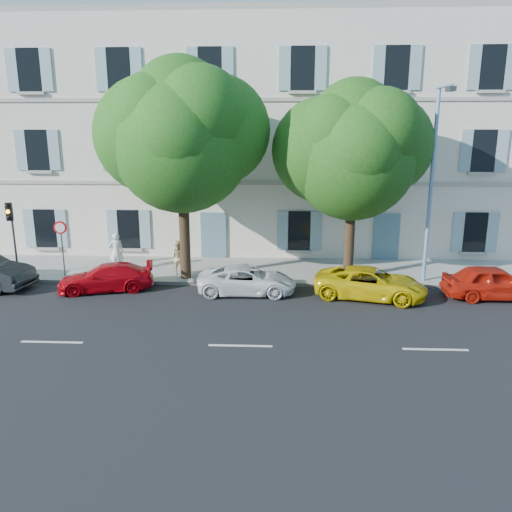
{
  "coord_description": "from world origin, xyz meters",
  "views": [
    {
      "loc": [
        1.15,
        -18.37,
        6.48
      ],
      "look_at": [
        0.21,
        2.0,
        1.4
      ],
      "focal_mm": 35.0,
      "sensor_mm": 36.0,
      "label": 1
    }
  ],
  "objects_px": {
    "traffic_light": "(11,224)",
    "street_lamp": "(433,175)",
    "car_yellow_supercar": "(370,283)",
    "tree_right": "(353,158)",
    "pedestrian_b": "(178,257)",
    "pedestrian_a": "(117,252)",
    "tree_left": "(181,143)",
    "car_red_hatchback": "(494,282)",
    "car_white_coupe": "(247,280)",
    "car_red_coupe": "(106,277)",
    "road_sign": "(61,237)"
  },
  "relations": [
    {
      "from": "car_white_coupe",
      "to": "street_lamp",
      "type": "height_order",
      "value": "street_lamp"
    },
    {
      "from": "tree_right",
      "to": "car_white_coupe",
      "type": "bearing_deg",
      "value": -155.2
    },
    {
      "from": "car_white_coupe",
      "to": "car_red_coupe",
      "type": "bearing_deg",
      "value": 88.18
    },
    {
      "from": "car_white_coupe",
      "to": "pedestrian_a",
      "type": "distance_m",
      "value": 6.8
    },
    {
      "from": "car_red_coupe",
      "to": "tree_left",
      "type": "bearing_deg",
      "value": 102.25
    },
    {
      "from": "car_white_coupe",
      "to": "tree_left",
      "type": "bearing_deg",
      "value": 59.15
    },
    {
      "from": "tree_left",
      "to": "tree_right",
      "type": "distance_m",
      "value": 7.27
    },
    {
      "from": "street_lamp",
      "to": "pedestrian_a",
      "type": "xyz_separation_m",
      "value": [
        -13.9,
        1.09,
        -3.68
      ]
    },
    {
      "from": "tree_right",
      "to": "traffic_light",
      "type": "xyz_separation_m",
      "value": [
        -14.83,
        -0.63,
        -2.84
      ]
    },
    {
      "from": "street_lamp",
      "to": "pedestrian_a",
      "type": "height_order",
      "value": "street_lamp"
    },
    {
      "from": "pedestrian_a",
      "to": "pedestrian_b",
      "type": "distance_m",
      "value": 2.99
    },
    {
      "from": "tree_right",
      "to": "pedestrian_a",
      "type": "xyz_separation_m",
      "value": [
        -10.65,
        0.59,
        -4.37
      ]
    },
    {
      "from": "car_red_hatchback",
      "to": "pedestrian_b",
      "type": "relative_size",
      "value": 2.52
    },
    {
      "from": "car_red_coupe",
      "to": "tree_right",
      "type": "xyz_separation_m",
      "value": [
        10.32,
        1.91,
        4.86
      ]
    },
    {
      "from": "car_white_coupe",
      "to": "tree_right",
      "type": "height_order",
      "value": "tree_right"
    },
    {
      "from": "street_lamp",
      "to": "pedestrian_b",
      "type": "relative_size",
      "value": 5.18
    },
    {
      "from": "tree_left",
      "to": "street_lamp",
      "type": "bearing_deg",
      "value": -0.7
    },
    {
      "from": "car_red_hatchback",
      "to": "road_sign",
      "type": "distance_m",
      "value": 18.38
    },
    {
      "from": "traffic_light",
      "to": "street_lamp",
      "type": "bearing_deg",
      "value": 0.4
    },
    {
      "from": "traffic_light",
      "to": "pedestrian_a",
      "type": "relative_size",
      "value": 1.86
    },
    {
      "from": "car_red_coupe",
      "to": "pedestrian_a",
      "type": "distance_m",
      "value": 2.57
    },
    {
      "from": "road_sign",
      "to": "pedestrian_a",
      "type": "relative_size",
      "value": 1.39
    },
    {
      "from": "car_yellow_supercar",
      "to": "road_sign",
      "type": "bearing_deg",
      "value": 95.12
    },
    {
      "from": "tree_right",
      "to": "car_red_hatchback",
      "type": "bearing_deg",
      "value": -22.17
    },
    {
      "from": "tree_right",
      "to": "pedestrian_b",
      "type": "bearing_deg",
      "value": 178.48
    },
    {
      "from": "tree_left",
      "to": "traffic_light",
      "type": "bearing_deg",
      "value": -178.07
    },
    {
      "from": "car_red_coupe",
      "to": "car_yellow_supercar",
      "type": "relative_size",
      "value": 0.88
    },
    {
      "from": "car_yellow_supercar",
      "to": "tree_right",
      "type": "xyz_separation_m",
      "value": [
        -0.57,
        2.37,
        4.81
      ]
    },
    {
      "from": "traffic_light",
      "to": "car_red_coupe",
      "type": "bearing_deg",
      "value": -15.83
    },
    {
      "from": "traffic_light",
      "to": "pedestrian_a",
      "type": "bearing_deg",
      "value": 16.26
    },
    {
      "from": "car_red_coupe",
      "to": "traffic_light",
      "type": "xyz_separation_m",
      "value": [
        -4.51,
        1.28,
        2.02
      ]
    },
    {
      "from": "tree_left",
      "to": "pedestrian_b",
      "type": "xyz_separation_m",
      "value": [
        -0.45,
        0.58,
        -5.08
      ]
    },
    {
      "from": "car_red_coupe",
      "to": "tree_left",
      "type": "distance_m",
      "value": 6.45
    },
    {
      "from": "traffic_light",
      "to": "pedestrian_a",
      "type": "xyz_separation_m",
      "value": [
        4.18,
        1.22,
        -1.53
      ]
    },
    {
      "from": "car_red_coupe",
      "to": "road_sign",
      "type": "bearing_deg",
      "value": -136.31
    },
    {
      "from": "car_yellow_supercar",
      "to": "car_red_hatchback",
      "type": "xyz_separation_m",
      "value": [
        4.9,
        0.14,
        0.06
      ]
    },
    {
      "from": "car_white_coupe",
      "to": "car_red_hatchback",
      "type": "height_order",
      "value": "car_red_hatchback"
    },
    {
      "from": "tree_left",
      "to": "pedestrian_a",
      "type": "relative_size",
      "value": 5.04
    },
    {
      "from": "tree_left",
      "to": "pedestrian_a",
      "type": "xyz_separation_m",
      "value": [
        -3.41,
        0.96,
        -4.96
      ]
    },
    {
      "from": "road_sign",
      "to": "street_lamp",
      "type": "bearing_deg",
      "value": -0.47
    },
    {
      "from": "car_red_hatchback",
      "to": "pedestrian_a",
      "type": "xyz_separation_m",
      "value": [
        -16.12,
        2.82,
        0.38
      ]
    },
    {
      "from": "car_red_hatchback",
      "to": "pedestrian_a",
      "type": "distance_m",
      "value": 16.37
    },
    {
      "from": "car_red_coupe",
      "to": "pedestrian_b",
      "type": "distance_m",
      "value": 3.4
    },
    {
      "from": "car_red_hatchback",
      "to": "tree_left",
      "type": "distance_m",
      "value": 13.91
    },
    {
      "from": "car_red_hatchback",
      "to": "road_sign",
      "type": "height_order",
      "value": "road_sign"
    },
    {
      "from": "road_sign",
      "to": "tree_left",
      "type": "bearing_deg",
      "value": -0.02
    },
    {
      "from": "pedestrian_b",
      "to": "car_white_coupe",
      "type": "bearing_deg",
      "value": 152.88
    },
    {
      "from": "traffic_light",
      "to": "tree_left",
      "type": "bearing_deg",
      "value": 1.93
    },
    {
      "from": "road_sign",
      "to": "pedestrian_b",
      "type": "distance_m",
      "value": 5.22
    },
    {
      "from": "car_red_coupe",
      "to": "street_lamp",
      "type": "height_order",
      "value": "street_lamp"
    }
  ]
}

